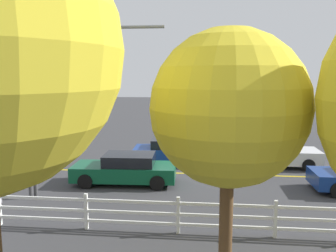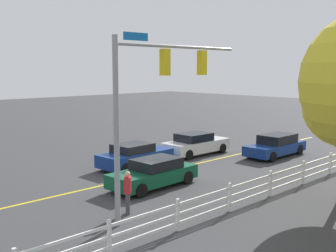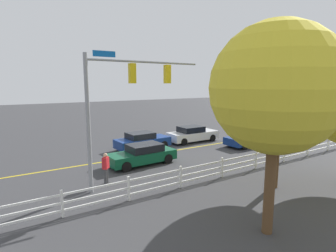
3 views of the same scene
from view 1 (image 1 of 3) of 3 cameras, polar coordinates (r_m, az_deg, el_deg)
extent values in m
plane|color=#38383A|center=(17.39, -1.89, -7.67)|extent=(120.00, 120.00, 0.00)
cube|color=gold|center=(17.33, 11.46, -7.89)|extent=(28.00, 0.16, 0.01)
cylinder|color=gray|center=(12.79, -15.36, 15.35)|extent=(6.34, 0.12, 0.12)
cube|color=#0C59B2|center=(13.77, -24.62, 15.56)|extent=(1.10, 0.03, 0.28)
cube|color=gold|center=(13.05, -18.76, 12.42)|extent=(0.32, 0.28, 1.00)
sphere|color=red|center=(13.21, -18.55, 13.76)|extent=(0.17, 0.17, 0.17)
sphere|color=orange|center=(13.18, -18.49, 12.38)|extent=(0.17, 0.17, 0.17)
sphere|color=#148C19|center=(13.16, -18.42, 10.99)|extent=(0.17, 0.17, 0.17)
cube|color=gold|center=(12.34, -9.62, 12.99)|extent=(0.32, 0.28, 1.00)
sphere|color=red|center=(12.51, -9.46, 14.40)|extent=(0.17, 0.17, 0.17)
sphere|color=orange|center=(12.48, -9.43, 12.94)|extent=(0.17, 0.17, 0.17)
sphere|color=#148C19|center=(12.46, -9.39, 11.48)|extent=(0.17, 0.17, 0.17)
cube|color=navy|center=(18.89, 1.17, -4.59)|extent=(4.52, 2.01, 0.70)
cube|color=black|center=(18.77, 0.49, -2.82)|extent=(2.13, 1.72, 0.48)
cylinder|color=black|center=(19.78, 5.65, -4.79)|extent=(0.65, 0.25, 0.64)
cylinder|color=black|center=(18.13, 5.87, -6.00)|extent=(0.65, 0.25, 0.64)
cylinder|color=black|center=(19.88, -3.12, -4.69)|extent=(0.65, 0.25, 0.64)
cylinder|color=black|center=(18.24, -3.71, -5.88)|extent=(0.65, 0.25, 0.64)
cylinder|color=black|center=(16.87, 24.28, -7.80)|extent=(0.64, 0.22, 0.64)
cube|color=silver|center=(19.28, 16.87, -4.67)|extent=(4.76, 1.88, 0.71)
cube|color=black|center=(19.12, 16.24, -2.89)|extent=(2.15, 1.67, 0.51)
cylinder|color=black|center=(20.50, 20.86, -4.83)|extent=(0.64, 0.23, 0.64)
cylinder|color=black|center=(18.90, 22.13, -5.99)|extent=(0.64, 0.23, 0.64)
cylinder|color=black|center=(19.94, 11.83, -4.82)|extent=(0.64, 0.23, 0.64)
cylinder|color=black|center=(18.29, 12.31, -6.03)|extent=(0.64, 0.23, 0.64)
cube|color=#0C4C2D|center=(15.67, -7.17, -7.49)|extent=(4.60, 1.91, 0.64)
cube|color=black|center=(15.48, -6.38, -5.49)|extent=(2.26, 1.65, 0.49)
cylinder|color=black|center=(15.34, -13.47, -8.86)|extent=(0.65, 0.24, 0.64)
cylinder|color=black|center=(16.83, -11.85, -7.27)|extent=(0.65, 0.24, 0.64)
cylinder|color=black|center=(14.75, -1.78, -9.33)|extent=(0.65, 0.24, 0.64)
cylinder|color=black|center=(16.29, -1.24, -7.61)|extent=(0.65, 0.24, 0.64)
cylinder|color=#3F3F42|center=(14.91, -20.98, -9.27)|extent=(0.16, 0.16, 0.85)
cylinder|color=#3F3F42|center=(14.84, -21.70, -9.39)|extent=(0.16, 0.16, 0.85)
cube|color=red|center=(14.68, -21.49, -6.59)|extent=(0.46, 0.47, 0.62)
sphere|color=tan|center=(14.58, -21.58, -5.00)|extent=(0.22, 0.22, 0.22)
cube|color=white|center=(11.07, 17.27, -14.45)|extent=(0.10, 0.10, 1.15)
cube|color=white|center=(10.88, 1.68, -14.48)|extent=(0.10, 0.10, 1.15)
cube|color=white|center=(11.44, -13.33, -13.53)|extent=(0.10, 0.10, 1.15)
cube|color=white|center=(10.74, 9.60, -12.75)|extent=(26.00, 0.06, 0.09)
cube|color=white|center=(10.87, 9.55, -14.47)|extent=(26.00, 0.06, 0.09)
cube|color=white|center=(11.00, 9.51, -16.01)|extent=(26.00, 0.06, 0.09)
cylinder|color=brown|center=(8.19, 9.50, -16.14)|extent=(0.30, 0.30, 2.83)
sphere|color=yellow|center=(7.49, 9.99, 2.99)|extent=(3.41, 3.41, 3.41)
camera|label=2|loc=(16.40, -83.91, 3.62)|focal=44.93mm
camera|label=3|loc=(11.24, -88.36, 3.03)|focal=28.62mm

